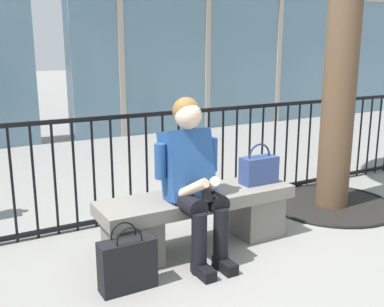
% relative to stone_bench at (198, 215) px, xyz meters
% --- Properties ---
extents(ground_plane, '(60.00, 60.00, 0.00)m').
position_rel_stone_bench_xyz_m(ground_plane, '(0.00, 0.00, -0.27)').
color(ground_plane, gray).
extents(stone_bench, '(1.60, 0.44, 0.45)m').
position_rel_stone_bench_xyz_m(stone_bench, '(0.00, 0.00, 0.00)').
color(stone_bench, gray).
rests_on(stone_bench, ground).
extents(seated_person_with_phone, '(0.52, 0.66, 1.21)m').
position_rel_stone_bench_xyz_m(seated_person_with_phone, '(-0.12, -0.13, 0.38)').
color(seated_person_with_phone, black).
rests_on(seated_person_with_phone, ground).
extents(handbag_on_bench, '(0.31, 0.15, 0.34)m').
position_rel_stone_bench_xyz_m(handbag_on_bench, '(0.58, -0.01, 0.30)').
color(handbag_on_bench, '#33477F').
rests_on(handbag_on_bench, stone_bench).
extents(shopping_bag, '(0.37, 0.15, 0.45)m').
position_rel_stone_bench_xyz_m(shopping_bag, '(-0.73, -0.34, -0.09)').
color(shopping_bag, black).
rests_on(shopping_bag, ground).
extents(plaza_railing, '(7.53, 0.04, 0.99)m').
position_rel_stone_bench_xyz_m(plaza_railing, '(-0.00, 0.80, 0.23)').
color(plaza_railing, black).
rests_on(plaza_railing, ground).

